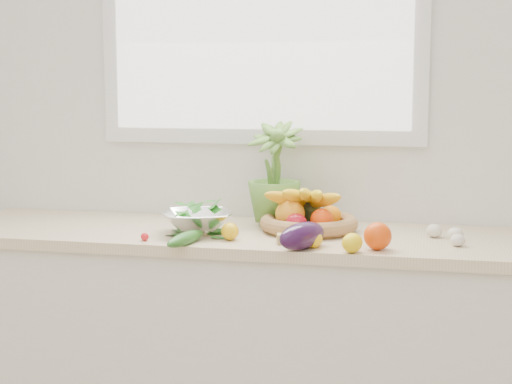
% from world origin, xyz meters
% --- Properties ---
extents(back_wall, '(4.50, 0.02, 2.70)m').
position_xyz_m(back_wall, '(0.00, 2.25, 1.35)').
color(back_wall, white).
rests_on(back_wall, ground).
extents(counter_cabinet, '(2.20, 0.58, 0.86)m').
position_xyz_m(counter_cabinet, '(0.00, 1.95, 0.43)').
color(counter_cabinet, silver).
rests_on(counter_cabinet, ground).
extents(countertop, '(2.24, 0.62, 0.04)m').
position_xyz_m(countertop, '(0.00, 1.95, 0.88)').
color(countertop, beige).
rests_on(countertop, counter_cabinet).
extents(window_frame, '(1.30, 0.03, 1.10)m').
position_xyz_m(window_frame, '(0.00, 2.23, 1.75)').
color(window_frame, white).
rests_on(window_frame, back_wall).
extents(window_pane, '(1.18, 0.01, 0.98)m').
position_xyz_m(window_pane, '(0.00, 2.21, 1.75)').
color(window_pane, white).
rests_on(window_pane, window_frame).
extents(orange_loose, '(0.10, 0.10, 0.09)m').
position_xyz_m(orange_loose, '(0.50, 1.73, 0.95)').
color(orange_loose, '#E84307').
rests_on(orange_loose, countertop).
extents(lemon_a, '(0.06, 0.07, 0.06)m').
position_xyz_m(lemon_a, '(0.29, 1.72, 0.93)').
color(lemon_a, yellow).
rests_on(lemon_a, countertop).
extents(lemon_b, '(0.09, 0.10, 0.06)m').
position_xyz_m(lemon_b, '(0.42, 1.67, 0.93)').
color(lemon_b, yellow).
rests_on(lemon_b, countertop).
extents(lemon_c, '(0.08, 0.09, 0.06)m').
position_xyz_m(lemon_c, '(-0.01, 1.78, 0.93)').
color(lemon_c, '#EDB20C').
rests_on(lemon_c, countertop).
extents(apple, '(0.11, 0.11, 0.08)m').
position_xyz_m(apple, '(0.20, 1.90, 0.94)').
color(apple, '#AD0D1C').
rests_on(apple, countertop).
extents(ginger, '(0.11, 0.07, 0.03)m').
position_xyz_m(ginger, '(0.21, 1.77, 0.92)').
color(ginger, tan).
rests_on(ginger, countertop).
extents(garlic_a, '(0.07, 0.07, 0.05)m').
position_xyz_m(garlic_a, '(0.76, 1.95, 0.92)').
color(garlic_a, silver).
rests_on(garlic_a, countertop).
extents(garlic_b, '(0.07, 0.07, 0.05)m').
position_xyz_m(garlic_b, '(0.68, 1.98, 0.92)').
color(garlic_b, beige).
rests_on(garlic_b, countertop).
extents(garlic_c, '(0.06, 0.06, 0.04)m').
position_xyz_m(garlic_c, '(0.76, 1.84, 0.92)').
color(garlic_c, white).
rests_on(garlic_c, countertop).
extents(eggplant, '(0.18, 0.24, 0.09)m').
position_xyz_m(eggplant, '(0.26, 1.69, 0.94)').
color(eggplant, '#280D32').
rests_on(eggplant, countertop).
extents(cucumber, '(0.09, 0.24, 0.04)m').
position_xyz_m(cucumber, '(-0.14, 1.67, 0.92)').
color(cucumber, '#26581A').
rests_on(cucumber, countertop).
extents(radish, '(0.04, 0.04, 0.03)m').
position_xyz_m(radish, '(-0.29, 1.70, 0.91)').
color(radish, red).
rests_on(radish, countertop).
extents(potted_herb, '(0.24, 0.24, 0.38)m').
position_xyz_m(potted_herb, '(0.09, 2.08, 1.11)').
color(potted_herb, '#568630').
rests_on(potted_herb, countertop).
extents(fruit_basket, '(0.36, 0.36, 0.19)m').
position_xyz_m(fruit_basket, '(0.23, 2.00, 0.95)').
color(fruit_basket, tan).
rests_on(fruit_basket, countertop).
extents(colander_with_spinach, '(0.32, 0.32, 0.13)m').
position_xyz_m(colander_with_spinach, '(-0.15, 1.86, 0.97)').
color(colander_with_spinach, silver).
rests_on(colander_with_spinach, countertop).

